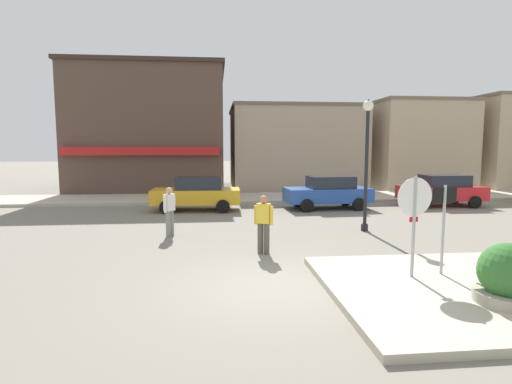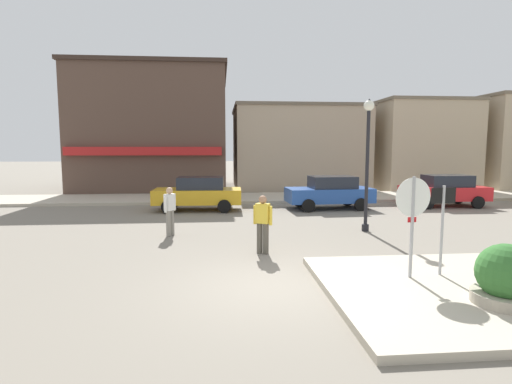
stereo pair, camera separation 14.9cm
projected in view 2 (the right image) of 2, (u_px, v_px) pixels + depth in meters
ground_plane at (274, 287)px, 8.34m from camera, size 160.00×160.00×0.00m
sidewalk_corner at (486, 290)px, 7.94m from camera, size 6.40×4.80×0.15m
kerb_far at (240, 198)px, 22.53m from camera, size 80.00×4.00×0.15m
stop_sign at (412, 214)px, 8.36m from camera, size 0.81×0.14×2.30m
one_way_sign at (442, 221)px, 8.55m from camera, size 0.60×0.10×2.10m
planter at (505, 281)px, 7.01m from camera, size 1.10×1.10×1.23m
lamp_post at (368, 146)px, 13.61m from camera, size 0.36×0.36×4.54m
parked_car_nearest at (198, 193)px, 18.46m from camera, size 4.04×1.96×1.56m
parked_car_second at (330, 192)px, 18.91m from camera, size 4.09×2.06×1.56m
parked_car_third at (445, 190)px, 19.70m from camera, size 4.03×1.94×1.56m
pedestrian_crossing_near at (263, 222)px, 10.87m from camera, size 0.53×0.36×1.61m
pedestrian_crossing_far at (170, 210)px, 13.11m from camera, size 0.37×0.52×1.61m
building_corner_shop at (157, 131)px, 28.33m from camera, size 9.92×10.13×8.16m
building_storefront_left_near at (296, 148)px, 29.11m from camera, size 9.01×7.98×5.76m
building_storefront_left_mid at (417, 145)px, 28.10m from camera, size 6.37×5.94×6.10m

